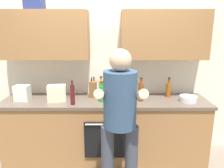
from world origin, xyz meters
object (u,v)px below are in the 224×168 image
at_px(bottle_oil, 101,89).
at_px(mixing_bowl, 188,99).
at_px(cup_coffee, 119,100).
at_px(grocery_bag_rice, 57,93).
at_px(bottle_wine, 72,94).
at_px(person_standing, 120,115).
at_px(bottle_syrup, 168,89).
at_px(bottle_vinegar, 141,91).
at_px(potted_herb, 118,86).
at_px(knife_block, 93,89).
at_px(bottle_soda, 102,93).
at_px(grocery_bag_produce, 22,93).
at_px(cup_ceramic, 72,95).

relative_size(bottle_oil, mixing_bowl, 1.37).
bearing_deg(cup_coffee, grocery_bag_rice, 173.71).
bearing_deg(grocery_bag_rice, bottle_oil, 10.05).
distance_m(bottle_wine, grocery_bag_rice, 0.29).
distance_m(bottle_oil, grocery_bag_rice, 0.61).
distance_m(cup_coffee, grocery_bag_rice, 0.85).
bearing_deg(person_standing, bottle_syrup, 51.07).
relative_size(person_standing, bottle_vinegar, 5.12).
distance_m(bottle_wine, cup_coffee, 0.61).
height_order(bottle_oil, bottle_syrup, bottle_oil).
bearing_deg(potted_herb, bottle_syrup, 2.36).
distance_m(bottle_wine, potted_herb, 0.67).
bearing_deg(bottle_vinegar, cup_coffee, -163.94).
relative_size(knife_block, potted_herb, 1.01).
relative_size(bottle_wine, grocery_bag_rice, 1.33).
distance_m(person_standing, bottle_oil, 0.87).
relative_size(bottle_soda, grocery_bag_produce, 1.31).
distance_m(person_standing, potted_herb, 0.88).
bearing_deg(person_standing, grocery_bag_produce, 150.50).
bearing_deg(cup_ceramic, bottle_syrup, 1.89).
relative_size(potted_herb, grocery_bag_produce, 1.36).
height_order(bottle_oil, knife_block, bottle_oil).
xyz_separation_m(bottle_wine, cup_coffee, (0.60, 0.06, -0.09)).
bearing_deg(grocery_bag_produce, bottle_wine, -13.06).
distance_m(bottle_syrup, bottle_soda, 0.97).
bearing_deg(bottle_oil, grocery_bag_produce, -174.96).
relative_size(bottle_oil, bottle_wine, 0.98).
bearing_deg(bottle_syrup, knife_block, 179.56).
bearing_deg(grocery_bag_produce, bottle_soda, -2.29).
relative_size(bottle_syrup, grocery_bag_rice, 1.17).
bearing_deg(potted_herb, knife_block, 174.06).
relative_size(cup_ceramic, knife_block, 0.28).
xyz_separation_m(bottle_soda, grocery_bag_produce, (-1.09, 0.04, -0.01)).
xyz_separation_m(bottle_vinegar, grocery_bag_rice, (-1.14, 0.01, -0.03)).
relative_size(bottle_wine, cup_coffee, 3.78).
relative_size(bottle_soda, potted_herb, 0.96).
relative_size(person_standing, bottle_wine, 5.16).
bearing_deg(grocery_bag_rice, mixing_bowl, -1.01).
height_order(cup_ceramic, mixing_bowl, cup_ceramic).
height_order(person_standing, grocery_bag_produce, person_standing).
relative_size(cup_ceramic, grocery_bag_produce, 0.39).
distance_m(cup_ceramic, grocery_bag_rice, 0.24).
bearing_deg(cup_ceramic, mixing_bowl, -5.90).
distance_m(grocery_bag_rice, grocery_bag_produce, 0.47).
xyz_separation_m(bottle_oil, knife_block, (-0.13, 0.08, -0.02)).
bearing_deg(bottle_wine, cup_ceramic, 100.85).
xyz_separation_m(grocery_bag_rice, grocery_bag_produce, (-0.47, 0.01, -0.00)).
height_order(person_standing, bottle_wine, person_standing).
xyz_separation_m(bottle_soda, potted_herb, (0.23, 0.18, 0.06)).
distance_m(bottle_oil, knife_block, 0.15).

